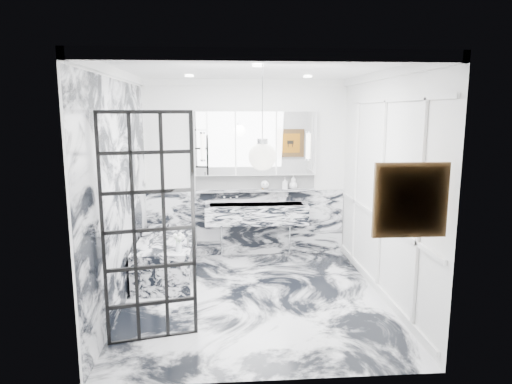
{
  "coord_description": "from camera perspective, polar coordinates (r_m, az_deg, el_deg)",
  "views": [
    {
      "loc": [
        -0.38,
        -5.41,
        2.33
      ],
      "look_at": [
        0.06,
        0.5,
        1.26
      ],
      "focal_mm": 32.0,
      "sensor_mm": 36.0,
      "label": 1
    }
  ],
  "objects": [
    {
      "name": "panel_molding",
      "position": [
        5.85,
        15.37,
        -0.32
      ],
      "size": [
        0.03,
        3.4,
        2.3
      ],
      "primitive_type": "cube",
      "color": "white",
      "rests_on": "floor"
    },
    {
      "name": "wall_left",
      "position": [
        5.62,
        -16.76,
        0.24
      ],
      "size": [
        0.0,
        3.6,
        3.6
      ],
      "primitive_type": "plane",
      "rotation": [
        1.57,
        0.0,
        1.57
      ],
      "color": "white",
      "rests_on": "floor"
    },
    {
      "name": "ceiling",
      "position": [
        5.45,
        -0.29,
        15.15
      ],
      "size": [
        3.6,
        3.6,
        0.0
      ],
      "primitive_type": "plane",
      "rotation": [
        3.14,
        0.0,
        0.0
      ],
      "color": "white",
      "rests_on": "wall_back"
    },
    {
      "name": "mirror_cabinet",
      "position": [
        7.17,
        -0.05,
        6.11
      ],
      "size": [
        1.9,
        0.16,
        1.0
      ],
      "primitive_type": "cube",
      "color": "white",
      "rests_on": "wall_back"
    },
    {
      "name": "soap_bottle_c",
      "position": [
        7.3,
        4.69,
        1.04
      ],
      "size": [
        0.13,
        0.13,
        0.17
      ],
      "primitive_type": "imported",
      "rotation": [
        0.0,
        0.0,
        -0.02
      ],
      "color": "silver",
      "rests_on": "ledge"
    },
    {
      "name": "sconce_left",
      "position": [
        7.07,
        -6.67,
        5.66
      ],
      "size": [
        0.07,
        0.07,
        0.4
      ],
      "primitive_type": "cylinder",
      "color": "white",
      "rests_on": "mirror_cabinet"
    },
    {
      "name": "marble_clad_back",
      "position": [
        7.42,
        -1.24,
        -3.9
      ],
      "size": [
        3.18,
        0.05,
        1.05
      ],
      "primitive_type": "cube",
      "color": "silver",
      "rests_on": "floor"
    },
    {
      "name": "bathtub",
      "position": [
        6.68,
        -11.03,
        -7.92
      ],
      "size": [
        0.75,
        1.65,
        0.55
      ],
      "primitive_type": "cube",
      "color": "silver",
      "rests_on": "floor"
    },
    {
      "name": "sconce_right",
      "position": [
        7.19,
        6.57,
        5.73
      ],
      "size": [
        0.07,
        0.07,
        0.4
      ],
      "primitive_type": "cylinder",
      "color": "white",
      "rests_on": "mirror_cabinet"
    },
    {
      "name": "wall_right",
      "position": [
        5.84,
        15.6,
        0.65
      ],
      "size": [
        0.0,
        3.6,
        3.6
      ],
      "primitive_type": "plane",
      "rotation": [
        1.57,
        0.0,
        -1.57
      ],
      "color": "white",
      "rests_on": "floor"
    },
    {
      "name": "amber_bottle",
      "position": [
        7.25,
        0.86,
        0.74
      ],
      "size": [
        0.04,
        0.04,
        0.1
      ],
      "primitive_type": "cylinder",
      "color": "#8C5919",
      "rests_on": "ledge"
    },
    {
      "name": "ledge",
      "position": [
        7.26,
        -0.05,
        0.19
      ],
      "size": [
        1.9,
        0.14,
        0.04
      ],
      "primitive_type": "cube",
      "color": "silver",
      "rests_on": "wall_back"
    },
    {
      "name": "pendant_light",
      "position": [
        4.32,
        0.8,
        4.45
      ],
      "size": [
        0.26,
        0.26,
        0.26
      ],
      "primitive_type": "sphere",
      "color": "white",
      "rests_on": "ceiling"
    },
    {
      "name": "marble_clad_left",
      "position": [
        5.63,
        -16.58,
        -0.36
      ],
      "size": [
        0.02,
        3.56,
        2.68
      ],
      "primitive_type": "cube",
      "color": "silver",
      "rests_on": "floor"
    },
    {
      "name": "crittall_door",
      "position": [
        4.66,
        -13.2,
        -4.64
      ],
      "size": [
        0.87,
        0.22,
        2.31
      ],
      "primitive_type": null,
      "rotation": [
        0.0,
        0.0,
        0.21
      ],
      "color": "black",
      "rests_on": "floor"
    },
    {
      "name": "wall_front",
      "position": [
        3.75,
        1.67,
        -4.16
      ],
      "size": [
        3.6,
        0.0,
        3.6
      ],
      "primitive_type": "plane",
      "rotation": [
        -1.57,
        0.0,
        0.0
      ],
      "color": "white",
      "rests_on": "floor"
    },
    {
      "name": "artwork",
      "position": [
        4.05,
        18.77,
        -0.97
      ],
      "size": [
        0.54,
        0.05,
        0.54
      ],
      "primitive_type": "cube",
      "color": "orange",
      "rests_on": "wall_front"
    },
    {
      "name": "trough_sink",
      "position": [
        7.17,
        0.05,
        -2.71
      ],
      "size": [
        1.6,
        0.45,
        0.3
      ],
      "primitive_type": "cube",
      "color": "silver",
      "rests_on": "wall_back"
    },
    {
      "name": "soap_bottle_b",
      "position": [
        7.28,
        3.63,
        1.1
      ],
      "size": [
        0.1,
        0.1,
        0.19
      ],
      "primitive_type": "imported",
      "rotation": [
        0.0,
        0.0,
        -0.15
      ],
      "color": "#4C4C51",
      "rests_on": "ledge"
    },
    {
      "name": "soap_bottle_a",
      "position": [
        7.3,
        4.69,
        1.28
      ],
      "size": [
        0.11,
        0.11,
        0.23
      ],
      "primitive_type": "imported",
      "rotation": [
        0.0,
        0.0,
        -0.31
      ],
      "color": "#8C5919",
      "rests_on": "ledge"
    },
    {
      "name": "wall_back",
      "position": [
        7.28,
        -1.27,
        2.85
      ],
      "size": [
        3.6,
        0.0,
        3.6
      ],
      "primitive_type": "plane",
      "rotation": [
        1.57,
        0.0,
        0.0
      ],
      "color": "white",
      "rests_on": "floor"
    },
    {
      "name": "flower_vase",
      "position": [
        5.94,
        -9.62,
        -6.79
      ],
      "size": [
        0.08,
        0.08,
        0.12
      ],
      "primitive_type": "cylinder",
      "color": "silver",
      "rests_on": "bathtub"
    },
    {
      "name": "subway_tile",
      "position": [
        7.3,
        -0.08,
        1.32
      ],
      "size": [
        1.9,
        0.03,
        0.23
      ],
      "primitive_type": "cube",
      "color": "white",
      "rests_on": "wall_back"
    },
    {
      "name": "face_pot",
      "position": [
        7.25,
        1.11,
        0.94
      ],
      "size": [
        0.13,
        0.13,
        0.13
      ],
      "primitive_type": "sphere",
      "color": "white",
      "rests_on": "ledge"
    },
    {
      "name": "floor",
      "position": [
        5.9,
        -0.26,
        -13.05
      ],
      "size": [
        3.6,
        3.6,
        0.0
      ],
      "primitive_type": "plane",
      "color": "silver",
      "rests_on": "ground"
    }
  ]
}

